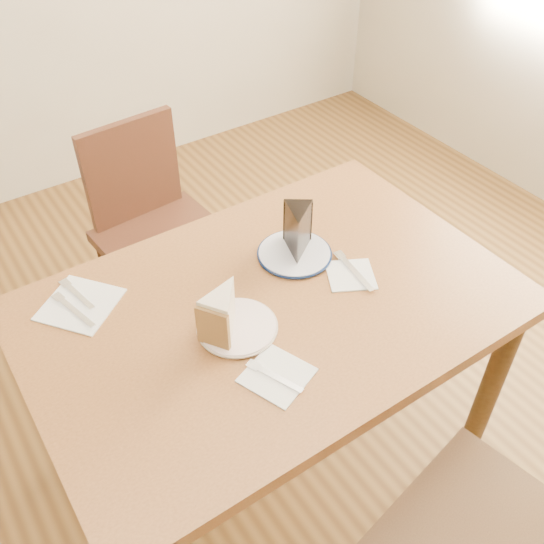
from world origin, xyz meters
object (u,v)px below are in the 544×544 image
at_px(table, 272,329).
at_px(plate_navy, 294,254).
at_px(chocolate_cake, 298,234).
at_px(carrot_cake, 225,311).
at_px(chair_far, 157,230).
at_px(plate_cream, 237,327).

relative_size(table, plate_navy, 6.23).
bearing_deg(plate_navy, chocolate_cake, -13.74).
relative_size(plate_navy, carrot_cake, 1.79).
xyz_separation_m(plate_navy, chocolate_cake, (0.01, -0.00, 0.07)).
xyz_separation_m(chair_far, carrot_cake, (-0.17, -0.79, 0.35)).
bearing_deg(plate_cream, table, 14.41).
distance_m(chair_far, plate_cream, 0.86).
bearing_deg(plate_navy, table, -142.96).
bearing_deg(carrot_cake, plate_navy, 81.15).
bearing_deg(carrot_cake, table, 64.49).
distance_m(table, chair_far, 0.79).
distance_m(plate_navy, carrot_cake, 0.33).
distance_m(plate_cream, carrot_cake, 0.06).
height_order(table, carrot_cake, carrot_cake).
height_order(table, chocolate_cake, chocolate_cake).
xyz_separation_m(table, carrot_cake, (-0.14, -0.02, 0.16)).
bearing_deg(plate_navy, carrot_cake, -155.84).
relative_size(plate_cream, carrot_cake, 1.71).
height_order(plate_cream, plate_navy, same).
height_order(table, plate_cream, plate_cream).
bearing_deg(chair_far, carrot_cake, 73.47).
height_order(chair_far, plate_navy, chair_far).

